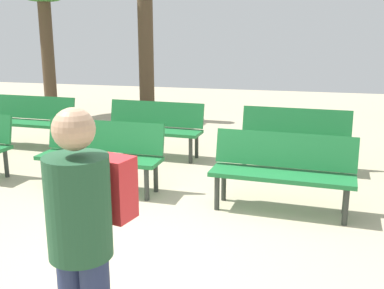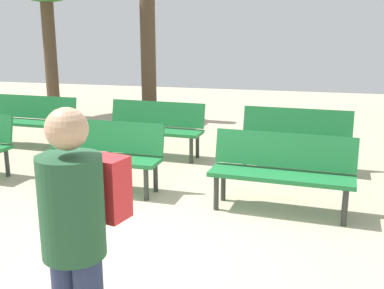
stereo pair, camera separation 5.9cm
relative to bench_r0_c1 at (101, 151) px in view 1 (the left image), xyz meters
The scene contains 8 objects.
ground_plane 2.03m from the bench_r0_c1, 56.68° to the right, with size 24.00×24.00×0.00m, color #BCAD8E.
bench_r0_c1 is the anchor object (origin of this frame).
bench_r0_c2 2.29m from the bench_r0_c1, ahead, with size 1.63×0.58×0.87m.
bench_r1_c0 2.79m from the bench_r0_c1, 140.72° to the left, with size 1.62×0.55×0.87m.
bench_r1_c1 1.70m from the bench_r0_c1, 85.55° to the left, with size 1.63×0.57×0.87m.
bench_r1_c2 2.84m from the bench_r0_c1, 33.74° to the left, with size 1.62×0.56×0.87m.
tree_0 4.97m from the bench_r0_c1, 102.52° to the left, with size 0.34×0.34×3.06m.
visitor_with_backpack 3.49m from the bench_r0_c1, 66.36° to the right, with size 0.42×0.58×1.65m.
Camera 1 is at (1.42, -3.62, 2.03)m, focal length 43.41 mm.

